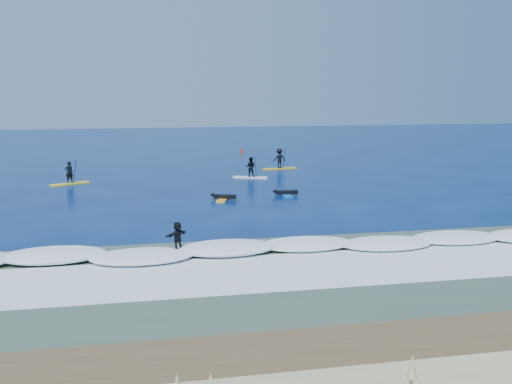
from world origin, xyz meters
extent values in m
plane|color=#031946|center=(0.00, 0.00, 0.00)|extent=(160.00, 160.00, 0.00)
cube|color=brown|center=(0.00, -21.50, 0.00)|extent=(90.00, 5.00, 0.08)
cube|color=#3C5244|center=(0.00, -14.00, 0.01)|extent=(90.00, 13.00, 0.01)
cube|color=white|center=(0.00, -10.00, 0.00)|extent=(40.00, 6.00, 0.30)
cube|color=silver|center=(0.00, -13.00, 0.00)|extent=(34.00, 5.00, 0.02)
cube|color=yellow|center=(-12.92, 12.34, 0.05)|extent=(3.14, 2.23, 0.11)
imported|color=black|center=(-12.92, 12.34, 1.01)|extent=(0.79, 0.70, 1.81)
cylinder|color=black|center=(-12.51, 12.57, 0.95)|extent=(0.39, 0.66, 2.11)
cube|color=black|center=(-12.51, 12.57, -0.05)|extent=(0.13, 0.03, 0.32)
cube|color=white|center=(2.31, 12.85, 0.05)|extent=(3.10, 1.92, 0.10)
imported|color=black|center=(2.31, 12.85, 0.98)|extent=(1.05, 0.95, 1.76)
cylinder|color=black|center=(2.73, 12.67, 0.92)|extent=(0.32, 0.66, 2.05)
cube|color=black|center=(2.73, 12.67, -0.05)|extent=(0.12, 0.03, 0.31)
cube|color=gold|center=(6.07, 17.80, 0.06)|extent=(3.48, 1.36, 0.11)
imported|color=black|center=(6.07, 17.80, 1.09)|extent=(1.35, 0.91, 1.95)
cylinder|color=black|center=(6.57, 17.88, 1.02)|extent=(0.17, 0.78, 2.27)
cube|color=black|center=(6.57, 17.88, -0.06)|extent=(0.14, 0.03, 0.34)
cube|color=yellow|center=(-1.39, 3.45, 0.05)|extent=(1.32, 2.38, 0.11)
cube|color=black|center=(-1.28, 3.42, 0.24)|extent=(1.64, 0.90, 0.26)
sphere|color=black|center=(-2.14, 3.71, 0.35)|extent=(0.26, 0.26, 0.26)
cube|color=#1866B5|center=(3.33, 4.24, 0.06)|extent=(0.65, 2.34, 0.11)
cube|color=black|center=(3.44, 4.24, 0.24)|extent=(1.62, 0.44, 0.27)
sphere|color=black|center=(2.53, 4.25, 0.36)|extent=(0.27, 0.27, 0.27)
cube|color=white|center=(-5.33, -9.62, 0.20)|extent=(1.91, 1.68, 0.11)
imported|color=black|center=(-5.33, -9.62, 0.93)|extent=(1.22, 1.09, 1.35)
cylinder|color=red|center=(4.67, 31.86, 0.24)|extent=(0.29, 0.29, 0.47)
cone|color=red|center=(4.67, 31.86, 0.59)|extent=(0.21, 0.21, 0.23)
camera|label=1|loc=(-6.64, -35.93, 7.78)|focal=40.00mm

